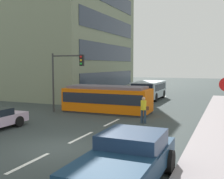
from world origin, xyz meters
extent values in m
plane|color=#333C3C|center=(0.00, 10.00, 0.00)|extent=(120.00, 120.00, 0.00)
cube|color=silver|center=(0.00, -2.00, 0.01)|extent=(0.16, 2.40, 0.01)
cube|color=silver|center=(0.00, 2.00, 0.01)|extent=(0.16, 2.40, 0.01)
cube|color=silver|center=(0.00, 6.00, 0.01)|extent=(0.16, 2.40, 0.01)
cube|color=silver|center=(0.00, 15.30, 0.01)|extent=(0.16, 2.40, 0.01)
cube|color=silver|center=(0.00, 21.30, 0.01)|extent=(0.16, 2.40, 0.01)
cube|color=gray|center=(-14.42, 20.05, 9.60)|extent=(16.49, 17.25, 19.20)
cube|color=#2D3847|center=(-6.14, 20.05, 1.92)|extent=(0.06, 14.66, 1.92)
cube|color=#2D3847|center=(-6.14, 20.05, 5.12)|extent=(0.06, 14.66, 1.92)
cube|color=#2D3847|center=(-6.14, 20.05, 8.32)|extent=(0.06, 14.66, 1.92)
cube|color=#E15F07|center=(-1.78, 9.30, 1.01)|extent=(6.70, 2.59, 1.72)
cube|color=#2D2D2D|center=(-1.78, 9.30, 0.07)|extent=(6.56, 2.46, 0.15)
cube|color=#615762|center=(-1.78, 9.30, 1.97)|extent=(6.03, 2.21, 0.20)
cube|color=#1E232D|center=(-1.78, 9.30, 1.22)|extent=(6.43, 2.63, 0.76)
cube|color=#A7B7BF|center=(-1.02, 18.62, 1.11)|extent=(2.54, 5.36, 1.61)
cube|color=black|center=(-1.04, 15.99, 1.35)|extent=(2.25, 0.13, 0.97)
cube|color=black|center=(-1.02, 18.62, 1.40)|extent=(2.57, 4.56, 0.65)
cylinder|color=black|center=(-1.03, 16.90, 0.45)|extent=(2.56, 0.92, 0.90)
cylinder|color=black|center=(-1.01, 20.33, 0.45)|extent=(2.56, 0.92, 0.90)
cylinder|color=#26384B|center=(1.82, 6.58, 0.42)|extent=(0.16, 0.16, 0.85)
cylinder|color=#26384B|center=(2.02, 6.58, 0.42)|extent=(0.16, 0.16, 0.85)
cylinder|color=yellow|center=(1.92, 6.58, 1.15)|extent=(0.36, 0.36, 0.60)
sphere|color=tan|center=(1.92, 6.58, 1.56)|extent=(0.22, 0.22, 0.22)
cube|color=brown|center=(2.14, 6.63, 0.95)|extent=(0.22, 0.19, 0.24)
cube|color=#14304D|center=(4.05, -2.44, 0.68)|extent=(2.01, 5.00, 0.65)
cube|color=navy|center=(4.05, -1.89, 1.27)|extent=(1.90, 1.90, 0.55)
cube|color=#14304D|center=(4.05, -3.82, 1.06)|extent=(2.00, 2.25, 0.12)
cylinder|color=black|center=(3.05, -0.94, 0.40)|extent=(0.28, 0.80, 0.80)
cylinder|color=black|center=(5.05, -0.94, 0.40)|extent=(0.28, 0.80, 0.80)
cylinder|color=black|center=(-4.61, 2.71, 0.32)|extent=(0.22, 0.64, 0.64)
cube|color=#C3B0B9|center=(-5.44, 13.30, 0.52)|extent=(1.90, 4.19, 0.55)
cube|color=black|center=(-5.44, 13.15, 0.99)|extent=(1.72, 2.32, 0.40)
cylinder|color=black|center=(-6.37, 14.54, 0.32)|extent=(0.23, 0.64, 0.64)
cylinder|color=black|center=(-4.54, 14.57, 0.32)|extent=(0.23, 0.64, 0.64)
cylinder|color=black|center=(-6.33, 12.04, 0.32)|extent=(0.23, 0.64, 0.64)
cylinder|color=black|center=(-4.50, 12.07, 0.32)|extent=(0.23, 0.64, 0.64)
cube|color=silver|center=(-4.80, 20.28, 0.52)|extent=(1.87, 4.10, 0.55)
cube|color=black|center=(-4.81, 20.13, 0.99)|extent=(1.68, 2.27, 0.40)
cylinder|color=black|center=(-5.67, 21.52, 0.32)|extent=(0.23, 0.64, 0.64)
cylinder|color=black|center=(-3.89, 21.48, 0.32)|extent=(0.23, 0.64, 0.64)
cylinder|color=black|center=(-5.72, 19.08, 0.32)|extent=(0.23, 0.64, 0.64)
cylinder|color=black|center=(-3.94, 19.04, 0.32)|extent=(0.23, 0.64, 0.64)
cylinder|color=#333333|center=(-5.79, 7.95, 2.28)|extent=(0.14, 0.14, 4.56)
cylinder|color=#333333|center=(-4.51, 7.95, 4.36)|extent=(2.56, 0.10, 0.10)
cube|color=black|center=(-3.23, 7.95, 4.01)|extent=(0.28, 0.24, 0.84)
sphere|color=red|center=(-3.23, 7.82, 4.26)|extent=(0.16, 0.16, 0.16)
sphere|color=gold|center=(-3.23, 7.82, 4.01)|extent=(0.16, 0.16, 0.16)
sphere|color=green|center=(-3.23, 7.82, 3.76)|extent=(0.16, 0.16, 0.16)
camera|label=1|loc=(6.81, -10.13, 3.67)|focal=44.53mm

